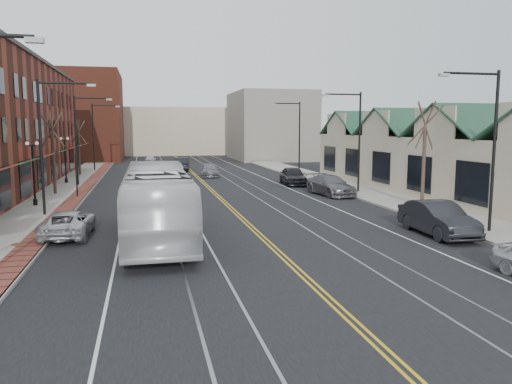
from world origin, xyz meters
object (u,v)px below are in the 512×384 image
transit_bus (157,202)px  parked_car_c (331,185)px  parked_suv (68,224)px  parked_car_d (293,176)px  parked_car_b (438,219)px

transit_bus → parked_car_c: size_ratio=2.36×
transit_bus → parked_suv: (-4.30, 1.30, -1.12)m
parked_suv → parked_car_d: parked_car_d is taller
parked_car_d → parked_suv: bearing=-127.0°
transit_bus → parked_car_b: transit_bus is taller
parked_car_b → parked_car_c: bearing=91.2°
transit_bus → parked_car_c: bearing=-137.2°
parked_suv → parked_car_d: 25.57m
transit_bus → parked_car_c: 18.80m
parked_suv → parked_car_d: bearing=-130.8°
parked_suv → parked_car_b: size_ratio=0.93×
parked_suv → parked_car_b: parked_car_b is taller
transit_bus → parked_car_c: (13.82, 12.71, -1.00)m
parked_suv → parked_car_c: bearing=-146.1°
parked_car_c → parked_car_d: parked_car_d is taller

